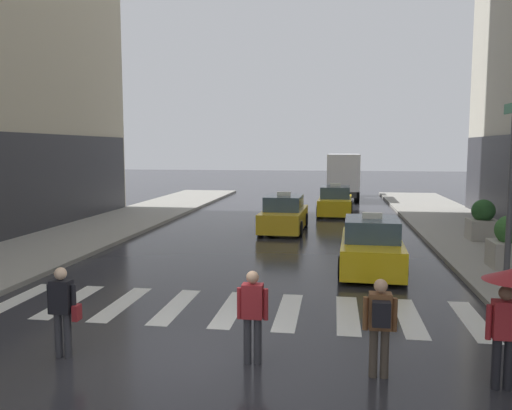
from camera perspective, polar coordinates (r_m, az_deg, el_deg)
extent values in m
plane|color=#26262B|center=(9.63, -6.47, -16.69)|extent=(160.00, 160.00, 0.00)
cube|color=silver|center=(14.40, -24.65, -9.39)|extent=(0.50, 2.80, 0.01)
cube|color=silver|center=(13.73, -19.86, -9.95)|extent=(0.50, 2.80, 0.01)
cube|color=silver|center=(13.15, -14.59, -10.49)|extent=(0.50, 2.80, 0.01)
cube|color=silver|center=(12.69, -8.88, -10.97)|extent=(0.50, 2.80, 0.01)
cube|color=silver|center=(12.37, -2.78, -11.37)|extent=(0.50, 2.80, 0.01)
cube|color=silver|center=(12.18, 3.59, -11.65)|extent=(0.50, 2.80, 0.01)
cube|color=silver|center=(12.15, 10.08, -11.79)|extent=(0.50, 2.80, 0.01)
cube|color=silver|center=(12.26, 16.54, -11.79)|extent=(0.50, 2.80, 0.01)
cube|color=silver|center=(12.52, 22.80, -11.64)|extent=(0.50, 2.80, 0.01)
cylinder|color=#47474C|center=(13.73, 26.27, 0.61)|extent=(0.14, 0.14, 4.80)
cube|color=#196638|center=(13.87, 26.28, 9.56)|extent=(0.04, 0.84, 0.24)
cube|color=yellow|center=(16.44, 12.59, -5.07)|extent=(1.97, 4.57, 0.84)
cube|color=#384C5B|center=(16.22, 12.66, -2.57)|extent=(1.68, 2.16, 0.64)
cube|color=silver|center=(16.16, 12.70, -1.14)|extent=(0.61, 0.26, 0.18)
cylinder|color=black|center=(17.80, 9.69, -4.90)|extent=(0.25, 0.67, 0.66)
cylinder|color=black|center=(17.86, 15.20, -5.00)|extent=(0.25, 0.67, 0.66)
cylinder|color=black|center=(15.16, 9.46, -6.85)|extent=(0.25, 0.67, 0.66)
cylinder|color=black|center=(15.22, 15.96, -6.96)|extent=(0.25, 0.67, 0.66)
cube|color=#F2EAB2|center=(18.66, 10.46, -3.55)|extent=(0.20, 0.05, 0.14)
cube|color=#F2EAB2|center=(18.69, 14.33, -3.62)|extent=(0.20, 0.05, 0.14)
cube|color=gold|center=(23.59, 3.11, -1.52)|extent=(1.94, 4.56, 0.84)
cube|color=#384C5B|center=(23.40, 3.09, 0.25)|extent=(1.67, 2.15, 0.64)
cube|color=silver|center=(23.36, 3.09, 1.25)|extent=(0.61, 0.26, 0.18)
cylinder|color=black|center=(25.06, 1.56, -1.58)|extent=(0.24, 0.67, 0.66)
cylinder|color=black|center=(24.86, 5.46, -1.67)|extent=(0.24, 0.67, 0.66)
cylinder|color=black|center=(22.43, 0.49, -2.51)|extent=(0.24, 0.67, 0.66)
cylinder|color=black|center=(22.20, 4.85, -2.62)|extent=(0.24, 0.67, 0.66)
cube|color=#F2EAB2|center=(25.90, 2.37, -0.72)|extent=(0.20, 0.05, 0.14)
cube|color=#F2EAB2|center=(25.75, 5.15, -0.78)|extent=(0.20, 0.05, 0.14)
cube|color=yellow|center=(29.67, 8.74, 0.02)|extent=(1.94, 4.55, 0.84)
cube|color=#384C5B|center=(29.50, 8.76, 1.42)|extent=(1.67, 2.15, 0.64)
cube|color=silver|center=(29.47, 8.77, 2.22)|extent=(0.61, 0.26, 0.18)
cylinder|color=black|center=(31.07, 7.23, -0.11)|extent=(0.24, 0.67, 0.66)
cylinder|color=black|center=(31.02, 10.39, -0.17)|extent=(0.24, 0.67, 0.66)
cylinder|color=black|center=(28.39, 6.92, -0.70)|extent=(0.24, 0.67, 0.66)
cylinder|color=black|center=(28.34, 10.38, -0.77)|extent=(0.24, 0.67, 0.66)
cube|color=#F2EAB2|center=(31.94, 7.74, 0.55)|extent=(0.20, 0.05, 0.14)
cube|color=#F2EAB2|center=(31.91, 10.00, 0.50)|extent=(0.20, 0.05, 0.14)
cube|color=#2D2D2D|center=(38.36, 9.59, 1.54)|extent=(1.91, 6.63, 0.40)
cube|color=silver|center=(41.58, 9.63, 3.62)|extent=(2.13, 1.84, 2.10)
cube|color=#384C5B|center=(42.48, 9.64, 4.17)|extent=(1.89, 0.07, 0.95)
cube|color=silver|center=(37.37, 9.63, 3.64)|extent=(2.28, 4.84, 2.50)
cylinder|color=black|center=(41.48, 8.21, 1.63)|extent=(0.30, 0.90, 0.90)
cylinder|color=black|center=(41.48, 10.98, 1.58)|extent=(0.30, 0.90, 0.90)
cylinder|color=black|center=(36.96, 8.03, 1.07)|extent=(0.30, 0.90, 0.90)
cylinder|color=black|center=(36.96, 11.13, 1.02)|extent=(0.30, 0.90, 0.90)
cylinder|color=black|center=(9.21, 24.98, -15.58)|extent=(0.14, 0.14, 0.82)
cylinder|color=black|center=(9.27, 26.09, -15.51)|extent=(0.14, 0.14, 0.82)
cube|color=maroon|center=(9.01, 25.75, -11.34)|extent=(0.36, 0.24, 0.60)
sphere|color=brown|center=(8.89, 25.88, -8.75)|extent=(0.22, 0.22, 0.22)
cylinder|color=maroon|center=(8.96, 24.30, -11.70)|extent=(0.09, 0.09, 0.55)
cylinder|color=#473D33|center=(9.02, 12.83, -15.61)|extent=(0.14, 0.14, 0.82)
cylinder|color=#473D33|center=(9.04, 14.01, -15.60)|extent=(0.14, 0.14, 0.82)
cube|color=brown|center=(8.79, 13.54, -11.31)|extent=(0.36, 0.24, 0.60)
sphere|color=tan|center=(8.68, 13.61, -8.66)|extent=(0.22, 0.22, 0.22)
cylinder|color=brown|center=(8.79, 12.00, -11.62)|extent=(0.09, 0.09, 0.55)
cylinder|color=brown|center=(8.83, 15.05, -11.61)|extent=(0.09, 0.09, 0.55)
cube|color=black|center=(8.58, 13.67, -11.62)|extent=(0.28, 0.18, 0.40)
cylinder|color=#333338|center=(10.22, -20.97, -13.23)|extent=(0.14, 0.14, 0.82)
cylinder|color=#333338|center=(10.13, -20.06, -13.36)|extent=(0.14, 0.14, 0.82)
cube|color=black|center=(9.96, -20.68, -9.44)|extent=(0.36, 0.24, 0.60)
sphere|color=beige|center=(9.86, -20.77, -7.09)|extent=(0.22, 0.22, 0.22)
cylinder|color=black|center=(10.09, -21.82, -9.59)|extent=(0.09, 0.09, 0.55)
cylinder|color=black|center=(9.87, -19.48, -9.85)|extent=(0.09, 0.09, 0.55)
cube|color=maroon|center=(9.91, -19.17, -11.16)|extent=(0.10, 0.20, 0.28)
cylinder|color=#333338|center=(9.33, -0.95, -14.70)|extent=(0.14, 0.14, 0.82)
cylinder|color=#333338|center=(9.31, 0.18, -14.76)|extent=(0.14, 0.14, 0.82)
cube|color=maroon|center=(9.09, -0.38, -10.55)|extent=(0.36, 0.24, 0.60)
sphere|color=tan|center=(8.98, -0.39, -7.98)|extent=(0.22, 0.22, 0.22)
cylinder|color=maroon|center=(9.14, -1.83, -10.78)|extent=(0.09, 0.09, 0.55)
cylinder|color=maroon|center=(9.07, 1.08, -10.91)|extent=(0.09, 0.09, 0.55)
cube|color=#A8A399|center=(17.49, 26.14, -4.92)|extent=(1.10, 1.10, 0.80)
sphere|color=#33662D|center=(17.37, 26.26, -2.49)|extent=(0.90, 0.90, 0.90)
cube|color=#A8A399|center=(22.38, 23.72, -2.49)|extent=(1.10, 1.10, 0.80)
sphere|color=#234C23|center=(22.28, 23.80, -0.58)|extent=(0.90, 0.90, 0.90)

